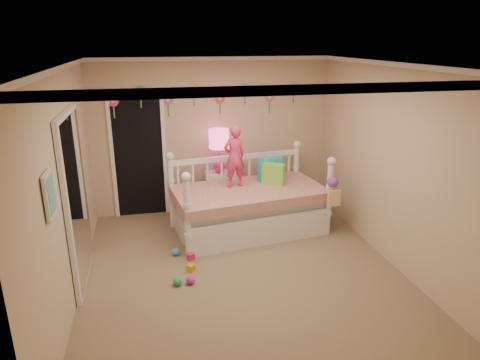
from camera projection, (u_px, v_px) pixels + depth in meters
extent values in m
cube|color=#7F684C|center=(242.00, 271.00, 5.51)|extent=(4.00, 4.50, 0.01)
cube|color=white|center=(243.00, 64.00, 4.68)|extent=(4.00, 4.50, 0.01)
cube|color=tan|center=(213.00, 136.00, 7.18)|extent=(4.00, 0.01, 2.60)
cube|color=tan|center=(66.00, 188.00, 4.69)|extent=(0.01, 4.50, 2.60)
cube|color=tan|center=(393.00, 166.00, 5.50)|extent=(0.01, 4.50, 2.60)
cube|color=#23B0AF|center=(270.00, 169.00, 6.80)|extent=(0.39, 0.16, 0.38)
cube|color=#7FDD43|center=(273.00, 174.00, 6.63)|extent=(0.36, 0.31, 0.33)
imported|color=#F1366A|center=(234.00, 157.00, 6.42)|extent=(0.39, 0.30, 0.96)
cube|color=white|center=(220.00, 194.00, 7.19)|extent=(0.46, 0.36, 0.75)
sphere|color=#EE1F9C|center=(219.00, 167.00, 7.04)|extent=(0.20, 0.20, 0.20)
cylinder|color=#EE1F9C|center=(219.00, 154.00, 6.98)|extent=(0.03, 0.03, 0.42)
cylinder|color=#FF4C98|center=(219.00, 139.00, 6.89)|extent=(0.33, 0.33, 0.31)
cube|color=black|center=(139.00, 156.00, 6.99)|extent=(0.90, 0.04, 2.07)
cube|color=white|center=(77.00, 200.00, 5.05)|extent=(0.07, 1.30, 2.10)
cube|color=white|center=(50.00, 195.00, 3.78)|extent=(0.05, 0.34, 0.42)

